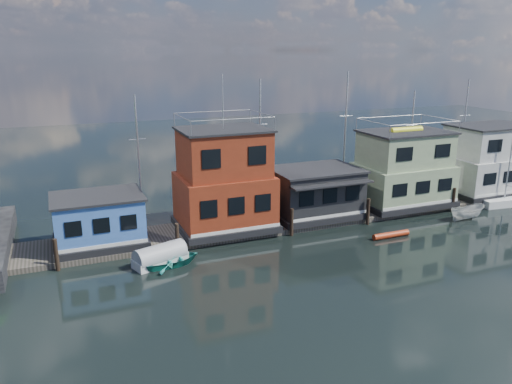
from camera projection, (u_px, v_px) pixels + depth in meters
name	position (u px, v px, depth m)	size (l,w,h in m)	color
ground	(410.00, 275.00, 32.10)	(160.00, 160.00, 0.00)	black
dock	(319.00, 216.00, 42.74)	(48.00, 5.00, 0.40)	#595147
houseboat_blue	(99.00, 220.00, 35.67)	(6.40, 4.90, 3.66)	black
houseboat_red	(224.00, 182.00, 38.59)	(7.40, 5.90, 11.86)	black
houseboat_dark	(315.00, 192.00, 41.94)	(7.40, 6.10, 4.06)	black
houseboat_green	(403.00, 170.00, 44.90)	(8.40, 5.90, 7.03)	black
houseboat_white	(487.00, 161.00, 48.53)	(8.40, 5.90, 6.66)	black
pilings	(333.00, 217.00, 39.88)	(42.28, 0.28, 2.20)	#2D2116
background_masts	(334.00, 140.00, 48.35)	(36.40, 0.16, 12.00)	silver
tarp_runabout	(160.00, 256.00, 33.56)	(3.91, 2.51, 1.48)	silver
red_kayak	(391.00, 235.00, 38.38)	(0.46, 0.46, 3.13)	#B13112
motorboat	(467.00, 213.00, 42.33)	(1.25, 3.32, 1.28)	silver
day_sailer	(504.00, 201.00, 46.30)	(4.79, 2.00, 7.35)	white
dinghy_teal	(172.00, 260.00, 33.44)	(2.73, 3.82, 0.79)	teal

